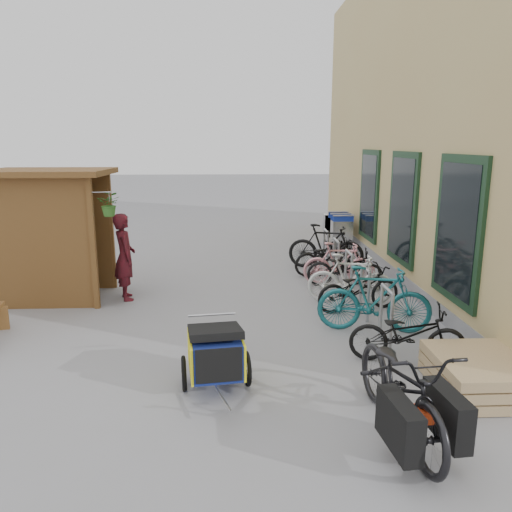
{
  "coord_description": "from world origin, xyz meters",
  "views": [
    {
      "loc": [
        0.15,
        -6.68,
        2.87
      ],
      "look_at": [
        0.5,
        1.5,
        1.0
      ],
      "focal_mm": 35.0,
      "sensor_mm": 36.0,
      "label": 1
    }
  ],
  "objects_px": {
    "bike_0": "(407,334)",
    "bike_2": "(359,288)",
    "shopping_carts": "(337,226)",
    "bike_1": "(374,299)",
    "kiosk": "(46,217)",
    "bike_7": "(326,247)",
    "pallet_stack": "(479,374)",
    "bike_4": "(345,268)",
    "child_trailer": "(216,352)",
    "cargo_bike": "(402,388)",
    "bike_5": "(339,264)",
    "person_kiosk": "(125,257)",
    "bike_3": "(350,279)",
    "bike_6": "(328,257)"
  },
  "relations": [
    {
      "from": "bike_0",
      "to": "bike_2",
      "type": "distance_m",
      "value": 2.12
    },
    {
      "from": "shopping_carts",
      "to": "bike_1",
      "type": "xyz_separation_m",
      "value": [
        -0.72,
        -6.39,
        -0.07
      ]
    },
    {
      "from": "kiosk",
      "to": "bike_7",
      "type": "bearing_deg",
      "value": 20.14
    },
    {
      "from": "kiosk",
      "to": "pallet_stack",
      "type": "xyz_separation_m",
      "value": [
        6.28,
        -3.87,
        -1.34
      ]
    },
    {
      "from": "bike_4",
      "to": "child_trailer",
      "type": "bearing_deg",
      "value": 159.18
    },
    {
      "from": "child_trailer",
      "to": "bike_4",
      "type": "relative_size",
      "value": 0.92
    },
    {
      "from": "cargo_bike",
      "to": "kiosk",
      "type": "bearing_deg",
      "value": 131.35
    },
    {
      "from": "bike_0",
      "to": "bike_5",
      "type": "bearing_deg",
      "value": 12.67
    },
    {
      "from": "kiosk",
      "to": "bike_5",
      "type": "relative_size",
      "value": 1.69
    },
    {
      "from": "child_trailer",
      "to": "bike_2",
      "type": "xyz_separation_m",
      "value": [
        2.38,
        2.69,
        -0.04
      ]
    },
    {
      "from": "kiosk",
      "to": "child_trailer",
      "type": "height_order",
      "value": "kiosk"
    },
    {
      "from": "pallet_stack",
      "to": "shopping_carts",
      "type": "relative_size",
      "value": 0.76
    },
    {
      "from": "cargo_bike",
      "to": "bike_5",
      "type": "distance_m",
      "value": 5.45
    },
    {
      "from": "child_trailer",
      "to": "bike_7",
      "type": "relative_size",
      "value": 0.8
    },
    {
      "from": "pallet_stack",
      "to": "shopping_carts",
      "type": "height_order",
      "value": "shopping_carts"
    },
    {
      "from": "pallet_stack",
      "to": "bike_7",
      "type": "height_order",
      "value": "bike_7"
    },
    {
      "from": "kiosk",
      "to": "person_kiosk",
      "type": "height_order",
      "value": "kiosk"
    },
    {
      "from": "shopping_carts",
      "to": "bike_1",
      "type": "bearing_deg",
      "value": -96.46
    },
    {
      "from": "person_kiosk",
      "to": "bike_3",
      "type": "relative_size",
      "value": 1.05
    },
    {
      "from": "bike_1",
      "to": "bike_7",
      "type": "bearing_deg",
      "value": 11.64
    },
    {
      "from": "child_trailer",
      "to": "bike_4",
      "type": "height_order",
      "value": "bike_4"
    },
    {
      "from": "bike_6",
      "to": "bike_7",
      "type": "bearing_deg",
      "value": -16.02
    },
    {
      "from": "child_trailer",
      "to": "bike_3",
      "type": "height_order",
      "value": "bike_3"
    },
    {
      "from": "bike_1",
      "to": "cargo_bike",
      "type": "bearing_deg",
      "value": -178.95
    },
    {
      "from": "bike_0",
      "to": "bike_4",
      "type": "relative_size",
      "value": 1.0
    },
    {
      "from": "bike_3",
      "to": "person_kiosk",
      "type": "bearing_deg",
      "value": 95.58
    },
    {
      "from": "bike_2",
      "to": "bike_3",
      "type": "relative_size",
      "value": 1.0
    },
    {
      "from": "bike_2",
      "to": "shopping_carts",
      "type": "bearing_deg",
      "value": -21.77
    },
    {
      "from": "person_kiosk",
      "to": "bike_7",
      "type": "distance_m",
      "value": 4.66
    },
    {
      "from": "kiosk",
      "to": "bike_3",
      "type": "bearing_deg",
      "value": -5.69
    },
    {
      "from": "bike_6",
      "to": "bike_5",
      "type": "bearing_deg",
      "value": 174.56
    },
    {
      "from": "bike_7",
      "to": "bike_2",
      "type": "bearing_deg",
      "value": -162.5
    },
    {
      "from": "bike_1",
      "to": "bike_0",
      "type": "bearing_deg",
      "value": -161.81
    },
    {
      "from": "bike_5",
      "to": "bike_7",
      "type": "height_order",
      "value": "bike_7"
    },
    {
      "from": "cargo_bike",
      "to": "bike_0",
      "type": "height_order",
      "value": "cargo_bike"
    },
    {
      "from": "bike_5",
      "to": "bike_7",
      "type": "relative_size",
      "value": 0.85
    },
    {
      "from": "shopping_carts",
      "to": "bike_7",
      "type": "height_order",
      "value": "bike_7"
    },
    {
      "from": "bike_1",
      "to": "bike_3",
      "type": "xyz_separation_m",
      "value": [
        -0.06,
        1.39,
        -0.06
      ]
    },
    {
      "from": "person_kiosk",
      "to": "bike_6",
      "type": "height_order",
      "value": "person_kiosk"
    },
    {
      "from": "bike_3",
      "to": "bike_1",
      "type": "bearing_deg",
      "value": -165.76
    },
    {
      "from": "bike_0",
      "to": "bike_4",
      "type": "distance_m",
      "value": 3.54
    },
    {
      "from": "pallet_stack",
      "to": "bike_1",
      "type": "bearing_deg",
      "value": 110.55
    },
    {
      "from": "bike_3",
      "to": "pallet_stack",
      "type": "bearing_deg",
      "value": -154.87
    },
    {
      "from": "bike_7",
      "to": "child_trailer",
      "type": "bearing_deg",
      "value": 174.3
    },
    {
      "from": "kiosk",
      "to": "pallet_stack",
      "type": "distance_m",
      "value": 7.5
    },
    {
      "from": "shopping_carts",
      "to": "bike_5",
      "type": "xyz_separation_m",
      "value": [
        -0.72,
        -3.75,
        -0.15
      ]
    },
    {
      "from": "person_kiosk",
      "to": "bike_6",
      "type": "xyz_separation_m",
      "value": [
        4.09,
        1.56,
        -0.4
      ]
    },
    {
      "from": "bike_0",
      "to": "shopping_carts",
      "type": "bearing_deg",
      "value": 6.2
    },
    {
      "from": "pallet_stack",
      "to": "bike_4",
      "type": "distance_m",
      "value": 4.41
    },
    {
      "from": "child_trailer",
      "to": "bike_6",
      "type": "xyz_separation_m",
      "value": [
        2.3,
        5.1,
        -0.04
      ]
    }
  ]
}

